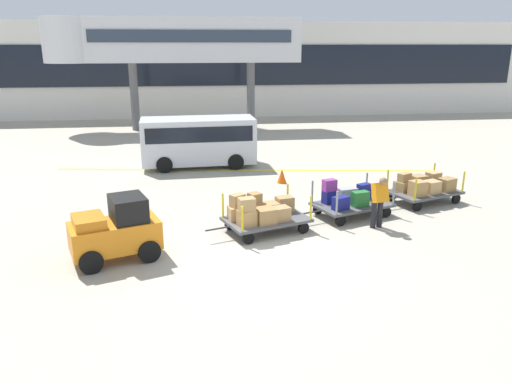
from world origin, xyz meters
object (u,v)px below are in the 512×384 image
at_px(shuttle_van, 198,138).
at_px(baggage_cart_lead, 262,213).
at_px(baggage_cart_middle, 349,200).
at_px(safety_cone_far, 282,176).
at_px(baggage_tug, 116,231).
at_px(baggage_handler, 379,200).
at_px(baggage_cart_tail, 424,187).

bearing_deg(shuttle_van, baggage_cart_lead, -78.62).
xyz_separation_m(baggage_cart_middle, safety_cone_far, (-1.39, 3.98, -0.23)).
height_order(baggage_tug, baggage_handler, baggage_tug).
height_order(baggage_tug, safety_cone_far, baggage_tug).
bearing_deg(baggage_cart_middle, baggage_tug, -160.14).
height_order(baggage_cart_lead, baggage_cart_tail, baggage_cart_lead).
xyz_separation_m(baggage_tug, baggage_cart_middle, (6.66, 2.41, -0.25)).
relative_size(baggage_cart_lead, baggage_cart_tail, 1.00).
bearing_deg(safety_cone_far, baggage_cart_lead, -106.33).
xyz_separation_m(baggage_handler, safety_cone_far, (-1.88, 5.15, -0.59)).
height_order(baggage_tug, shuttle_van, shuttle_van).
bearing_deg(baggage_cart_middle, safety_cone_far, 109.33).
xyz_separation_m(baggage_tug, shuttle_van, (2.16, 9.49, 0.48)).
distance_m(baggage_cart_middle, safety_cone_far, 4.22).
height_order(baggage_cart_tail, baggage_handler, baggage_handler).
relative_size(baggage_tug, baggage_cart_lead, 0.76).
bearing_deg(baggage_handler, baggage_cart_tail, 41.84).
distance_m(baggage_cart_middle, baggage_handler, 1.32).
relative_size(baggage_cart_middle, baggage_handler, 1.96).
bearing_deg(safety_cone_far, baggage_tug, -129.52).
height_order(baggage_cart_middle, shuttle_van, shuttle_van).
height_order(baggage_tug, baggage_cart_middle, baggage_tug).
xyz_separation_m(baggage_cart_tail, safety_cone_far, (-4.29, 2.99, -0.26)).
bearing_deg(baggage_cart_tail, shuttle_van, 140.51).
bearing_deg(baggage_cart_middle, baggage_cart_lead, -159.99).
xyz_separation_m(baggage_tug, baggage_handler, (7.15, 1.24, 0.11)).
height_order(baggage_cart_lead, baggage_handler, baggage_handler).
relative_size(shuttle_van, safety_cone_far, 8.90).
relative_size(baggage_tug, baggage_cart_middle, 0.76).
relative_size(baggage_tug, baggage_handler, 1.50).
bearing_deg(shuttle_van, baggage_tug, -102.80).
bearing_deg(baggage_cart_middle, baggage_handler, -67.27).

